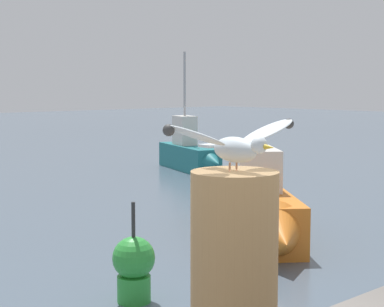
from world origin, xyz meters
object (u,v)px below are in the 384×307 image
at_px(channel_buoy, 134,266).
at_px(seagull, 236,143).
at_px(mooring_post, 234,285).
at_px(boat_orange, 259,209).
at_px(boat_teal, 191,154).

bearing_deg(channel_buoy, seagull, -122.70).
relative_size(mooring_post, seagull, 1.37).
distance_m(mooring_post, boat_orange, 9.20).
bearing_deg(mooring_post, boat_orange, 41.27).
distance_m(boat_teal, channel_buoy, 12.97).
height_order(seagull, boat_teal, boat_teal).
xyz_separation_m(mooring_post, seagull, (-0.00, -0.00, 0.57)).
relative_size(seagull, boat_teal, 0.17).
distance_m(boat_teal, boat_orange, 9.66).
xyz_separation_m(seagull, boat_orange, (6.83, 6.00, -2.03)).
xyz_separation_m(mooring_post, boat_teal, (12.31, 13.95, -1.47)).
height_order(mooring_post, boat_teal, boat_teal).
bearing_deg(boat_teal, seagull, -131.43).
relative_size(boat_orange, channel_buoy, 3.20).
relative_size(mooring_post, channel_buoy, 0.69).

